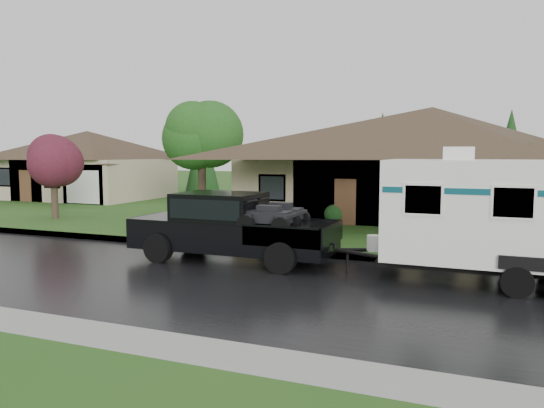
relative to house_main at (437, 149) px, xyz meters
The scene contains 11 objects.
ground 14.48m from the house_main, 99.41° to the right, with size 140.00×140.00×0.00m, color #26541A.
road 16.40m from the house_main, 98.24° to the right, with size 140.00×8.00×0.01m, color black.
curb 12.32m from the house_main, 101.19° to the right, with size 140.00×0.50×0.15m, color gray.
lawn 4.36m from the house_main, 153.11° to the left, with size 140.00×26.00×0.15m, color #26541A.
house_main is the anchor object (origin of this frame).
house_far 24.17m from the house_main, behind, with size 10.80×8.64×5.80m.
tree_left_green 11.97m from the house_main, 155.03° to the right, with size 3.58×3.58×5.92m.
tree_red 19.31m from the house_main, 155.47° to the right, with size 2.49×2.49×4.13m.
shrub_row 5.42m from the house_main, 93.69° to the right, with size 13.60×1.00×1.00m.
pickup_truck 14.52m from the house_main, 111.16° to the right, with size 6.53×2.48×2.18m.
travel_trailer 13.94m from the house_main, 74.70° to the right, with size 8.05×2.83×3.61m.
Camera 1 is at (4.68, -14.48, 3.49)m, focal length 35.00 mm.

